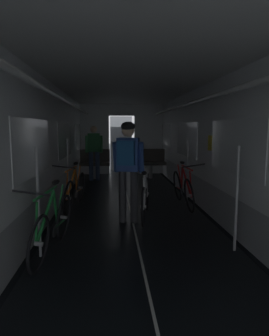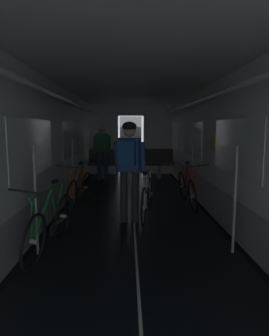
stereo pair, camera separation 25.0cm
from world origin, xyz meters
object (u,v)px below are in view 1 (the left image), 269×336
at_px(bicycle_red, 183,188).
at_px(person_cyclist_aisle, 128,161).
at_px(person_standing_near_bench, 94,149).
at_px(bicycle_orange, 75,190).
at_px(bench_seat_far_left, 95,161).
at_px(bicycle_green, 53,225).
at_px(bicycle_white_in_aisle, 145,197).
at_px(bench_seat_far_right, 150,161).

relative_size(bicycle_red, person_cyclist_aisle, 0.98).
bearing_deg(person_standing_near_bench, bicycle_orange, -93.59).
xyz_separation_m(bench_seat_far_left, person_standing_near_bench, (0.00, -0.38, 0.41)).
relative_size(bicycle_red, bicycle_green, 1.00).
distance_m(bicycle_orange, person_cyclist_aisle, 1.59).
distance_m(bicycle_red, bicycle_green, 3.20).
relative_size(person_cyclist_aisle, bicycle_white_in_aisle, 1.03).
distance_m(bicycle_green, bicycle_white_in_aisle, 2.02).
xyz_separation_m(bench_seat_far_right, bicycle_white_in_aisle, (-0.65, -4.41, -0.18)).
bearing_deg(bicycle_red, bicycle_white_in_aisle, -138.15).
distance_m(bench_seat_far_left, bicycle_green, 5.89).
distance_m(bench_seat_far_right, bicycle_green, 6.23).
xyz_separation_m(bicycle_red, person_cyclist_aisle, (-1.21, -1.06, 0.69)).
height_order(bench_seat_far_left, bench_seat_far_right, same).
height_order(bicycle_red, person_standing_near_bench, person_standing_near_bench).
bearing_deg(person_standing_near_bench, bicycle_red, -57.94).
relative_size(bicycle_green, bicycle_white_in_aisle, 1.01).
relative_size(bicycle_orange, person_standing_near_bench, 1.00).
height_order(bicycle_green, bicycle_white_in_aisle, bicycle_green).
height_order(bicycle_orange, person_cyclist_aisle, person_cyclist_aisle).
bearing_deg(bench_seat_far_right, bicycle_green, -108.95).
bearing_deg(bicycle_white_in_aisle, bench_seat_far_right, 81.56).
distance_m(bicycle_red, bicycle_white_in_aisle, 1.19).
bearing_deg(bicycle_orange, bicycle_red, 1.52).
height_order(bench_seat_far_left, bicycle_orange, bench_seat_far_left).
height_order(person_cyclist_aisle, person_standing_near_bench, person_cyclist_aisle).
bearing_deg(bench_seat_far_left, person_cyclist_aisle, -80.05).
height_order(bicycle_red, person_cyclist_aisle, person_cyclist_aisle).
xyz_separation_m(bench_seat_far_left, bicycle_red, (2.03, -3.61, -0.19)).
bearing_deg(bicycle_green, bicycle_orange, 89.55).
xyz_separation_m(person_cyclist_aisle, bicycle_white_in_aisle, (0.33, 0.26, -0.69)).
xyz_separation_m(bicycle_red, bicycle_white_in_aisle, (-0.88, -0.79, 0.00)).
height_order(bicycle_green, person_cyclist_aisle, person_cyclist_aisle).
relative_size(bench_seat_far_right, bicycle_green, 0.58).
bearing_deg(bicycle_orange, person_standing_near_bench, 86.41).
xyz_separation_m(bicycle_red, bicycle_orange, (-2.23, -0.06, 0.00)).
bearing_deg(bicycle_green, bench_seat_far_right, 71.05).
distance_m(bench_seat_far_left, person_cyclist_aisle, 4.77).
distance_m(bicycle_orange, person_standing_near_bench, 3.36).
bearing_deg(bench_seat_far_left, bicycle_orange, -93.18).
height_order(bench_seat_far_right, person_cyclist_aisle, person_cyclist_aisle).
bearing_deg(bench_seat_far_right, bench_seat_far_left, 180.00).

